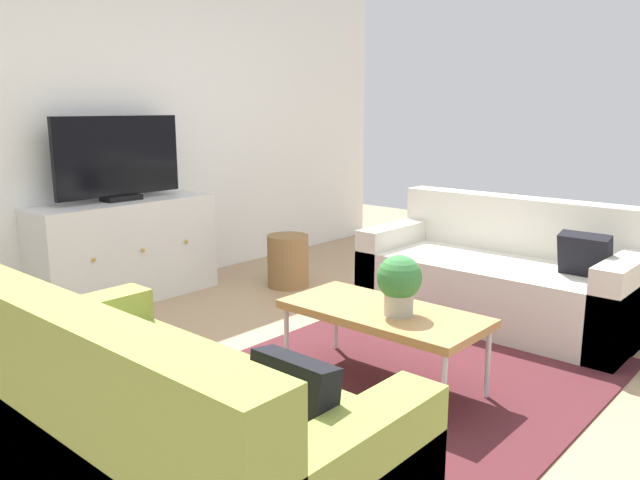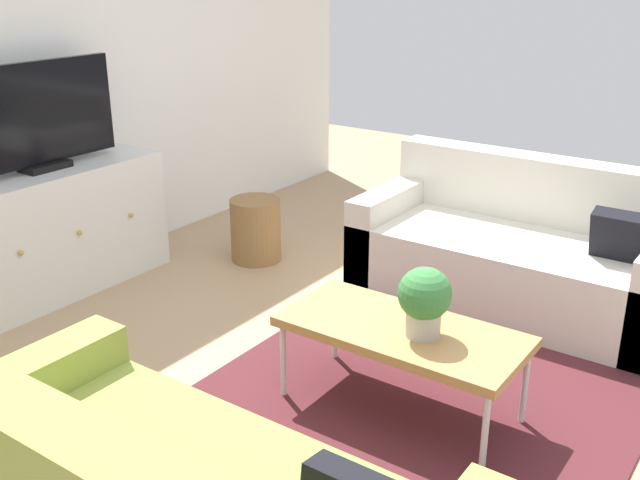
% 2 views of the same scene
% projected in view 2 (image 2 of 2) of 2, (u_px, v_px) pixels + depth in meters
% --- Properties ---
extents(ground_plane, '(10.00, 10.00, 0.00)m').
position_uv_depth(ground_plane, '(380.00, 400.00, 3.48)').
color(ground_plane, tan).
extents(wall_back, '(6.40, 0.12, 2.70)m').
position_uv_depth(wall_back, '(14.00, 65.00, 4.38)').
color(wall_back, white).
rests_on(wall_back, ground_plane).
extents(area_rug, '(2.50, 1.90, 0.01)m').
position_uv_depth(area_rug, '(408.00, 410.00, 3.40)').
color(area_rug, '#4C1E23').
rests_on(area_rug, ground_plane).
extents(couch_right_side, '(0.87, 1.82, 0.83)m').
position_uv_depth(couch_right_side, '(520.00, 256.00, 4.42)').
color(couch_right_side, beige).
rests_on(couch_right_side, ground_plane).
extents(coffee_table, '(0.51, 1.08, 0.42)m').
position_uv_depth(coffee_table, '(402.00, 333.00, 3.27)').
color(coffee_table, '#B7844C').
rests_on(coffee_table, ground_plane).
extents(potted_plant, '(0.23, 0.23, 0.31)m').
position_uv_depth(potted_plant, '(424.00, 299.00, 3.13)').
color(potted_plant, '#B7B2A8').
rests_on(potted_plant, coffee_table).
extents(tv_console, '(1.41, 0.47, 0.77)m').
position_uv_depth(tv_console, '(56.00, 231.00, 4.52)').
color(tv_console, silver).
rests_on(tv_console, ground_plane).
extents(flat_screen_tv, '(1.01, 0.16, 0.63)m').
position_uv_depth(flat_screen_tv, '(39.00, 117.00, 4.29)').
color(flat_screen_tv, black).
rests_on(flat_screen_tv, tv_console).
extents(wicker_basket, '(0.34, 0.34, 0.43)m').
position_uv_depth(wicker_basket, '(256.00, 230.00, 5.05)').
color(wicker_basket, olive).
rests_on(wicker_basket, ground_plane).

